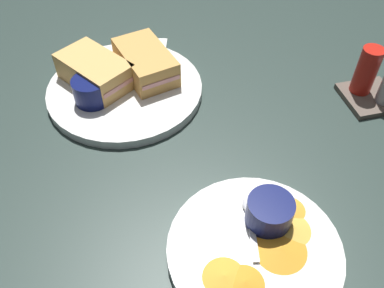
# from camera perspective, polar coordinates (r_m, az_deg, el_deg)

# --- Properties ---
(ground_plane) EXTENTS (1.10, 1.10, 0.03)m
(ground_plane) POSITION_cam_1_polar(r_m,az_deg,el_deg) (0.72, 0.95, 3.78)
(ground_plane) COLOR #283833
(plate_sandwich_main) EXTENTS (0.27, 0.27, 0.02)m
(plate_sandwich_main) POSITION_cam_1_polar(r_m,az_deg,el_deg) (0.75, -9.21, 7.42)
(plate_sandwich_main) COLOR silver
(plate_sandwich_main) RESTS_ON ground_plane
(sandwich_half_near) EXTENTS (0.15, 0.11, 0.05)m
(sandwich_half_near) POSITION_cam_1_polar(r_m,az_deg,el_deg) (0.76, -6.45, 11.16)
(sandwich_half_near) COLOR tan
(sandwich_half_near) RESTS_ON plate_sandwich_main
(sandwich_half_far) EXTENTS (0.15, 0.14, 0.05)m
(sandwich_half_far) POSITION_cam_1_polar(r_m,az_deg,el_deg) (0.75, -13.27, 9.80)
(sandwich_half_far) COLOR tan
(sandwich_half_far) RESTS_ON plate_sandwich_main
(ramekin_dark_sauce) EXTENTS (0.06, 0.06, 0.04)m
(ramekin_dark_sauce) POSITION_cam_1_polar(r_m,az_deg,el_deg) (0.71, -13.76, 7.30)
(ramekin_dark_sauce) COLOR #0C144C
(ramekin_dark_sauce) RESTS_ON plate_sandwich_main
(spoon_by_dark_ramekin) EXTENTS (0.07, 0.09, 0.01)m
(spoon_by_dark_ramekin) POSITION_cam_1_polar(r_m,az_deg,el_deg) (0.75, -10.67, 8.23)
(spoon_by_dark_ramekin) COLOR silver
(spoon_by_dark_ramekin) RESTS_ON plate_sandwich_main
(plate_chips_companion) EXTENTS (0.22, 0.22, 0.02)m
(plate_chips_companion) POSITION_cam_1_polar(r_m,az_deg,el_deg) (0.54, 8.78, -14.27)
(plate_chips_companion) COLOR silver
(plate_chips_companion) RESTS_ON ground_plane
(ramekin_light_gravy) EXTENTS (0.06, 0.06, 0.04)m
(ramekin_light_gravy) POSITION_cam_1_polar(r_m,az_deg,el_deg) (0.54, 10.69, -9.13)
(ramekin_light_gravy) COLOR #0C144C
(ramekin_light_gravy) RESTS_ON plate_chips_companion
(spoon_by_gravy_ramekin) EXTENTS (0.10, 0.04, 0.01)m
(spoon_by_gravy_ramekin) POSITION_cam_1_polar(r_m,az_deg,el_deg) (0.56, 8.28, -9.41)
(spoon_by_gravy_ramekin) COLOR silver
(spoon_by_gravy_ramekin) RESTS_ON plate_chips_companion
(plantain_chip_scatter) EXTENTS (0.14, 0.18, 0.01)m
(plantain_chip_scatter) POSITION_cam_1_polar(r_m,az_deg,el_deg) (0.53, 10.46, -14.12)
(plantain_chip_scatter) COLOR orange
(plantain_chip_scatter) RESTS_ON plate_chips_companion
(condiment_caddy) EXTENTS (0.09, 0.09, 0.10)m
(condiment_caddy) POSITION_cam_1_polar(r_m,az_deg,el_deg) (0.78, 23.68, 7.71)
(condiment_caddy) COLOR brown
(condiment_caddy) RESTS_ON ground_plane
(paper_napkin_folded) EXTENTS (0.13, 0.12, 0.00)m
(paper_napkin_folded) POSITION_cam_1_polar(r_m,az_deg,el_deg) (0.85, -6.86, 12.35)
(paper_napkin_folded) COLOR white
(paper_napkin_folded) RESTS_ON ground_plane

